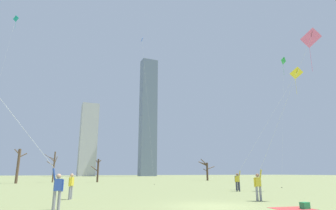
# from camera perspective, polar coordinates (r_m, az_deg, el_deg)

# --- Properties ---
(ground_plane) EXTENTS (400.00, 400.00, 0.00)m
(ground_plane) POSITION_cam_1_polar(r_m,az_deg,el_deg) (15.14, 9.67, -19.95)
(ground_plane) COLOR #848E56
(kite_flyer_midfield_center_purple) EXTENTS (9.14, 0.45, 12.14)m
(kite_flyer_midfield_center_purple) POSITION_cam_1_polar(r_m,az_deg,el_deg) (14.36, -25.87, -9.64)
(kite_flyer_midfield_center_purple) COLOR gray
(kite_flyer_midfield_center_purple) RESTS_ON ground
(kite_flyer_midfield_right_yellow) EXTENTS (7.59, 2.63, 12.51)m
(kite_flyer_midfield_right_yellow) POSITION_cam_1_polar(r_m,az_deg,el_deg) (27.90, 16.75, -10.21)
(kite_flyer_midfield_right_yellow) COLOR #33384C
(kite_flyer_midfield_right_yellow) RESTS_ON ground
(kite_flyer_midfield_left_pink) EXTENTS (5.50, 1.98, 11.85)m
(kite_flyer_midfield_left_pink) POSITION_cam_1_polar(r_m,az_deg,el_deg) (19.03, 20.64, -8.15)
(kite_flyer_midfield_left_pink) COLOR gray
(kite_flyer_midfield_left_pink) RESTS_ON ground
(bystander_watching_nearby) EXTENTS (0.35, 0.45, 1.62)m
(bystander_watching_nearby) POSITION_cam_1_polar(r_m,az_deg,el_deg) (19.61, -19.39, -15.30)
(bystander_watching_nearby) COLOR gray
(bystander_watching_nearby) RESTS_ON ground
(bystander_strolling_midfield) EXTENTS (0.38, 0.40, 1.62)m
(bystander_strolling_midfield) POSITION_cam_1_polar(r_m,az_deg,el_deg) (29.71, 14.11, -14.91)
(bystander_strolling_midfield) COLOR black
(bystander_strolling_midfield) RESTS_ON ground
(distant_kite_low_near_trees_teal) EXTENTS (2.56, 0.77, 22.04)m
(distant_kite_low_near_trees_teal) POSITION_cam_1_polar(r_m,az_deg,el_deg) (42.36, -29.71, 12.07)
(distant_kite_low_near_trees_teal) COLOR teal
(distant_kite_low_near_trees_teal) RESTS_ON ground
(distant_kite_drifting_left_blue) EXTENTS (0.81, 6.59, 26.67)m
(distant_kite_drifting_left_blue) POSITION_cam_1_polar(r_m,az_deg,el_deg) (52.18, -5.19, 11.10)
(distant_kite_drifting_left_blue) COLOR blue
(distant_kite_drifting_left_blue) RESTS_ON ground
(distant_kite_drifting_right_green) EXTENTS (4.99, 1.98, 17.56)m
(distant_kite_drifting_right_green) POSITION_cam_1_polar(r_m,az_deg,el_deg) (41.70, 22.74, 7.04)
(distant_kite_drifting_right_green) COLOR green
(distant_kite_drifting_right_green) RESTS_ON ground
(picnic_spot) EXTENTS (1.99, 1.66, 0.31)m
(picnic_spot) POSITION_cam_1_polar(r_m,az_deg,el_deg) (15.24, 25.52, -18.46)
(picnic_spot) COLOR #CC3838
(picnic_spot) RESTS_ON ground
(bare_tree_far_right_edge) EXTENTS (3.82, 1.41, 4.77)m
(bare_tree_far_right_edge) POSITION_cam_1_polar(r_m,az_deg,el_deg) (64.68, 8.00, -13.08)
(bare_tree_far_right_edge) COLOR #4C3828
(bare_tree_far_right_edge) RESTS_ON ground
(bare_tree_leftmost) EXTENTS (2.22, 2.33, 5.48)m
(bare_tree_leftmost) POSITION_cam_1_polar(r_m,az_deg,el_deg) (55.59, -22.57, -11.50)
(bare_tree_leftmost) COLOR brown
(bare_tree_leftmost) RESTS_ON ground
(bare_tree_center) EXTENTS (1.92, 2.55, 5.54)m
(bare_tree_center) POSITION_cam_1_polar(r_m,az_deg,el_deg) (52.38, -28.55, -10.67)
(bare_tree_center) COLOR brown
(bare_tree_center) RESTS_ON ground
(bare_tree_rightmost) EXTENTS (1.59, 1.96, 4.19)m
(bare_tree_rightmost) POSITION_cam_1_polar(r_m,az_deg,el_deg) (54.13, -14.33, -12.84)
(bare_tree_rightmost) COLOR #4C3828
(bare_tree_rightmost) RESTS_ON ground
(skyline_squat_block) EXTENTS (8.93, 5.94, 66.14)m
(skyline_squat_block) POSITION_cam_1_polar(r_m,az_deg,el_deg) (155.98, -4.13, -2.20)
(skyline_squat_block) COLOR slate
(skyline_squat_block) RESTS_ON ground
(skyline_mid_tower_right) EXTENTS (8.77, 7.09, 38.43)m
(skyline_mid_tower_right) POSITION_cam_1_polar(r_m,az_deg,el_deg) (154.49, -16.15, -6.79)
(skyline_mid_tower_right) COLOR #B2B2B7
(skyline_mid_tower_right) RESTS_ON ground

